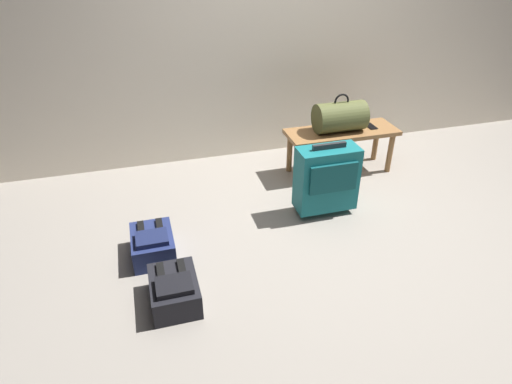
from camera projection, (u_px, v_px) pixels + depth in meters
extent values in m
plane|color=gray|center=(334.00, 237.00, 3.23)|extent=(6.60, 6.60, 0.00)
cube|color=silver|center=(272.00, 2.00, 3.83)|extent=(6.00, 0.10, 2.80)
cube|color=olive|center=(342.00, 132.00, 3.91)|extent=(1.00, 0.36, 0.04)
cylinder|color=olive|center=(300.00, 165.00, 3.81)|extent=(0.05, 0.05, 0.37)
cylinder|color=olive|center=(390.00, 153.00, 4.01)|extent=(0.05, 0.05, 0.37)
cylinder|color=olive|center=(290.00, 153.00, 4.02)|extent=(0.05, 0.05, 0.37)
cylinder|color=olive|center=(376.00, 142.00, 4.23)|extent=(0.05, 0.05, 0.37)
cylinder|color=#51562D|center=(340.00, 117.00, 3.83)|extent=(0.44, 0.26, 0.26)
torus|color=black|center=(342.00, 101.00, 3.76)|extent=(0.14, 0.02, 0.14)
cube|color=black|center=(371.00, 126.00, 3.97)|extent=(0.07, 0.14, 0.01)
cube|color=black|center=(371.00, 126.00, 3.97)|extent=(0.06, 0.13, 0.00)
cube|color=#14666B|center=(326.00, 178.00, 3.37)|extent=(0.47, 0.22, 0.50)
cube|color=#0E474A|center=(334.00, 178.00, 3.24)|extent=(0.37, 0.02, 0.23)
cube|color=#262628|center=(329.00, 146.00, 3.23)|extent=(0.26, 0.03, 0.04)
cylinder|color=black|center=(301.00, 207.00, 3.54)|extent=(0.02, 0.05, 0.05)
cylinder|color=black|center=(338.00, 201.00, 3.61)|extent=(0.02, 0.05, 0.05)
cube|color=navy|center=(153.00, 245.00, 3.01)|extent=(0.28, 0.38, 0.17)
cube|color=#182045|center=(152.00, 238.00, 2.90)|extent=(0.21, 0.17, 0.04)
cube|color=black|center=(141.00, 230.00, 3.00)|extent=(0.04, 0.19, 0.02)
cube|color=black|center=(160.00, 227.00, 3.03)|extent=(0.04, 0.19, 0.02)
cube|color=black|center=(174.00, 291.00, 2.63)|extent=(0.28, 0.38, 0.17)
cube|color=black|center=(174.00, 285.00, 2.52)|extent=(0.21, 0.17, 0.04)
cube|color=black|center=(161.00, 274.00, 2.62)|extent=(0.04, 0.19, 0.02)
cube|color=black|center=(182.00, 270.00, 2.65)|extent=(0.04, 0.19, 0.02)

